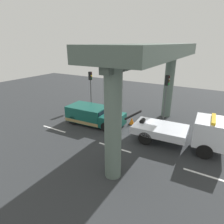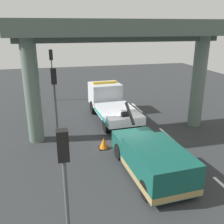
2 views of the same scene
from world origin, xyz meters
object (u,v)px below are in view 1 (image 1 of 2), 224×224
(towed_van_green, at_px, (93,115))
(traffic_light_near, at_px, (91,81))
(tow_truck_white, at_px, (188,131))
(traffic_light_far, at_px, (166,88))
(traffic_cone_orange, at_px, (132,121))

(towed_van_green, relative_size, traffic_light_near, 1.34)
(tow_truck_white, height_order, towed_van_green, tow_truck_white)
(traffic_light_near, bearing_deg, towed_van_green, -51.85)
(traffic_light_near, bearing_deg, traffic_light_far, 0.00)
(towed_van_green, xyz_separation_m, traffic_cone_orange, (3.13, 1.61, -0.48))
(towed_van_green, bearing_deg, traffic_light_far, 37.19)
(towed_van_green, bearing_deg, traffic_light_near, 128.15)
(tow_truck_white, distance_m, towed_van_green, 8.14)
(traffic_cone_orange, bearing_deg, towed_van_green, -152.84)
(traffic_light_near, bearing_deg, traffic_cone_orange, -21.10)
(towed_van_green, height_order, traffic_light_near, traffic_light_near)
(traffic_light_far, relative_size, traffic_cone_orange, 6.67)
(tow_truck_white, xyz_separation_m, traffic_light_near, (-11.30, 3.99, 1.70))
(towed_van_green, relative_size, traffic_cone_orange, 8.29)
(traffic_light_near, height_order, traffic_light_far, traffic_light_far)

